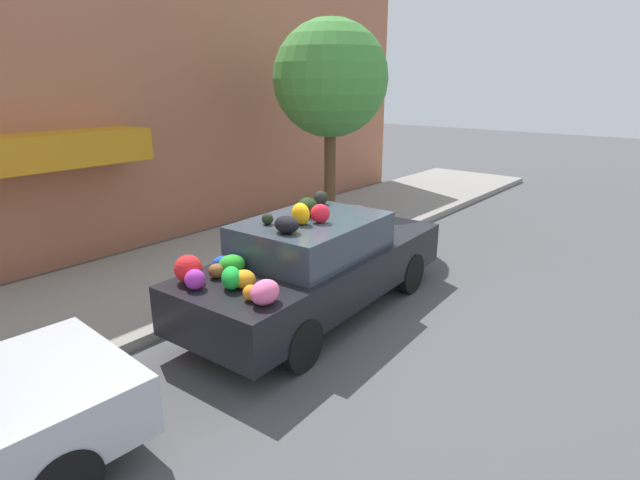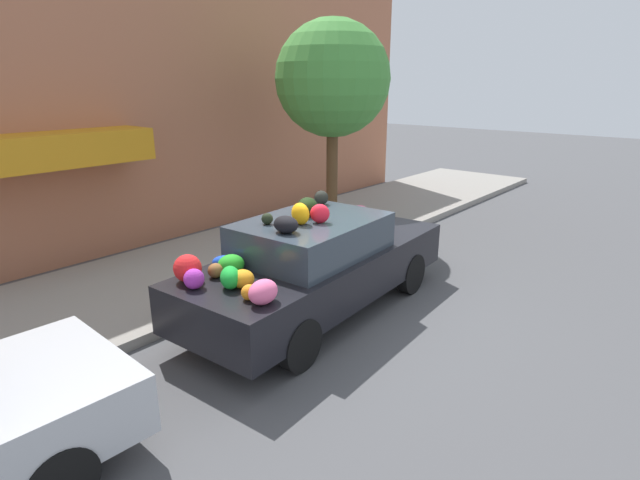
# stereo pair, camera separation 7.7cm
# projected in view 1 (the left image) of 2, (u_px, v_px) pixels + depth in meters

# --- Properties ---
(ground_plane) EXTENTS (60.00, 60.00, 0.00)m
(ground_plane) POSITION_uv_depth(u_px,v_px,m) (322.00, 311.00, 7.39)
(ground_plane) COLOR #4C4C4F
(sidewalk_curb) EXTENTS (24.00, 3.20, 0.14)m
(sidewalk_curb) POSITION_uv_depth(u_px,v_px,m) (207.00, 266.00, 9.01)
(sidewalk_curb) COLOR gray
(sidewalk_curb) RESTS_ON ground
(building_facade) EXTENTS (18.00, 1.20, 6.32)m
(building_facade) POSITION_uv_depth(u_px,v_px,m) (118.00, 89.00, 9.38)
(building_facade) COLOR #B26B4C
(building_facade) RESTS_ON ground
(street_tree) EXTENTS (2.34, 2.34, 4.33)m
(street_tree) POSITION_uv_depth(u_px,v_px,m) (330.00, 80.00, 10.08)
(street_tree) COLOR brown
(street_tree) RESTS_ON sidewalk_curb
(fire_hydrant) EXTENTS (0.20, 0.20, 0.70)m
(fire_hydrant) POSITION_uv_depth(u_px,v_px,m) (266.00, 251.00, 8.51)
(fire_hydrant) COLOR gold
(fire_hydrant) RESTS_ON sidewalk_curb
(art_car) EXTENTS (4.64, 1.94, 1.74)m
(art_car) POSITION_uv_depth(u_px,v_px,m) (317.00, 263.00, 7.13)
(art_car) COLOR black
(art_car) RESTS_ON ground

